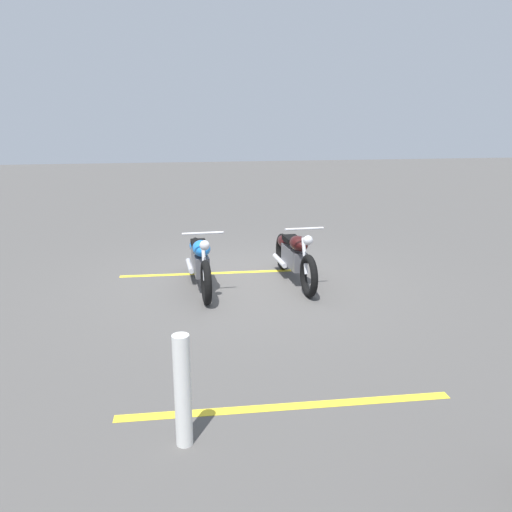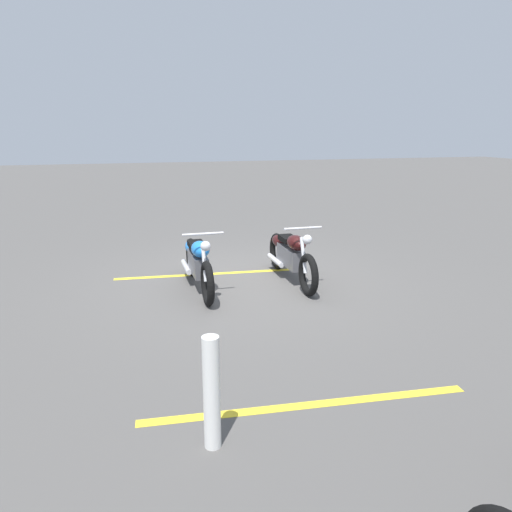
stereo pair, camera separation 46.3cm
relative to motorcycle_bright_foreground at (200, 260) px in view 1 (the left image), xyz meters
The scene contains 6 objects.
ground_plane 0.93m from the motorcycle_bright_foreground, 100.09° to the left, with size 60.00×60.00×0.00m, color #514F4C.
motorcycle_bright_foreground is the anchor object (origin of this frame).
motorcycle_dark_foreground 1.59m from the motorcycle_bright_foreground, 90.05° to the left, with size 2.23×0.62×1.04m.
bollard_post 4.17m from the motorcycle_bright_foreground, ahead, with size 0.14×0.14×0.98m, color white.
parking_stripe_near 0.89m from the motorcycle_bright_foreground, 160.84° to the left, with size 3.20×0.12×0.01m, color yellow.
parking_stripe_mid 3.83m from the motorcycle_bright_foreground, ahead, with size 3.20×0.12×0.01m, color yellow.
Camera 1 is at (7.88, -1.51, 2.55)m, focal length 34.43 mm.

